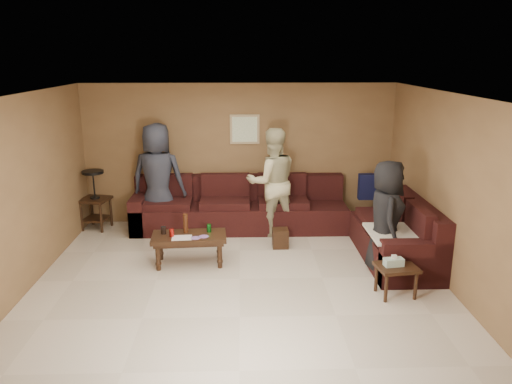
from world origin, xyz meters
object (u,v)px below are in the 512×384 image
sectional_sofa (289,220)px  waste_bin (280,238)px  end_table_left (95,199)px  side_table_right (396,269)px  person_left (158,178)px  coffee_table (189,239)px  person_middle (272,182)px  person_right (386,217)px

sectional_sofa → waste_bin: 0.43m
end_table_left → side_table_right: bearing=-30.8°
sectional_sofa → person_left: person_left is taller
coffee_table → person_middle: person_middle is taller
side_table_right → waste_bin: 2.17m
person_left → side_table_right: bearing=151.2°
person_middle → person_right: bearing=122.0°
sectional_sofa → person_left: 2.34m
end_table_left → person_right: (4.56, -1.91, 0.25)m
person_middle → coffee_table: bearing=33.2°
end_table_left → person_left: bearing=-6.0°
sectional_sofa → side_table_right: sectional_sofa is taller
coffee_table → person_middle: size_ratio=0.61×
side_table_right → person_middle: size_ratio=0.30×
person_left → coffee_table: bearing=122.4°
sectional_sofa → end_table_left: 3.40m
sectional_sofa → side_table_right: (1.16, -2.06, 0.03)m
coffee_table → end_table_left: bearing=138.2°
end_table_left → person_left: 1.20m
sectional_sofa → side_table_right: bearing=-60.6°
coffee_table → waste_bin: 1.53m
person_middle → person_right: size_ratio=1.14×
waste_bin → side_table_right: bearing=-52.0°
coffee_table → end_table_left: 2.40m
waste_bin → person_middle: 1.00m
waste_bin → person_left: person_left is taller
person_left → person_middle: person_left is taller
waste_bin → coffee_table: bearing=-156.2°
end_table_left → waste_bin: bearing=-17.2°
sectional_sofa → end_table_left: (-3.33, 0.63, 0.22)m
sectional_sofa → waste_bin: sectional_sofa is taller
sectional_sofa → side_table_right: 2.36m
coffee_table → end_table_left: size_ratio=1.05×
sectional_sofa → person_middle: (-0.26, 0.29, 0.58)m
end_table_left → person_middle: size_ratio=0.58×
waste_bin → person_left: 2.35m
side_table_right → person_middle: 2.80m
side_table_right → person_right: person_right is taller
side_table_right → person_middle: person_middle is taller
end_table_left → person_right: 4.95m
side_table_right → person_middle: (-1.42, 2.35, 0.55)m
person_middle → person_right: (1.49, -1.58, -0.11)m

